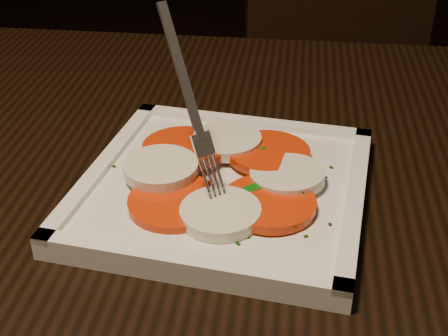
{
  "coord_description": "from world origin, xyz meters",
  "views": [
    {
      "loc": [
        0.15,
        -0.57,
        1.07
      ],
      "look_at": [
        0.12,
        -0.1,
        0.78
      ],
      "focal_mm": 50.0,
      "sensor_mm": 36.0,
      "label": 1
    }
  ],
  "objects_px": {
    "chair": "(348,76)",
    "plate": "(224,189)",
    "fork": "(182,92)",
    "table": "(312,274)"
  },
  "relations": [
    {
      "from": "chair",
      "to": "fork",
      "type": "height_order",
      "value": "chair"
    },
    {
      "from": "table",
      "to": "plate",
      "type": "xyz_separation_m",
      "value": [
        -0.09,
        -0.01,
        0.11
      ]
    },
    {
      "from": "chair",
      "to": "plate",
      "type": "distance_m",
      "value": 0.86
    },
    {
      "from": "plate",
      "to": "table",
      "type": "bearing_deg",
      "value": 9.4
    },
    {
      "from": "plate",
      "to": "fork",
      "type": "xyz_separation_m",
      "value": [
        -0.03,
        -0.0,
        0.1
      ]
    },
    {
      "from": "table",
      "to": "plate",
      "type": "bearing_deg",
      "value": -170.6
    },
    {
      "from": "table",
      "to": "chair",
      "type": "distance_m",
      "value": 0.8
    },
    {
      "from": "table",
      "to": "chair",
      "type": "height_order",
      "value": "chair"
    },
    {
      "from": "plate",
      "to": "fork",
      "type": "bearing_deg",
      "value": -176.06
    },
    {
      "from": "chair",
      "to": "plate",
      "type": "relative_size",
      "value": 3.78
    }
  ]
}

